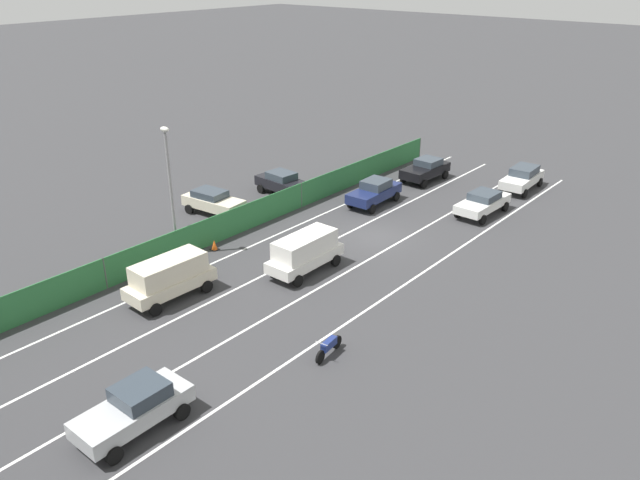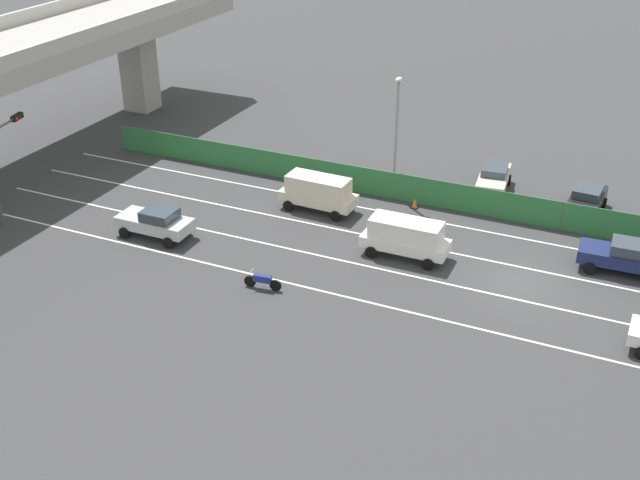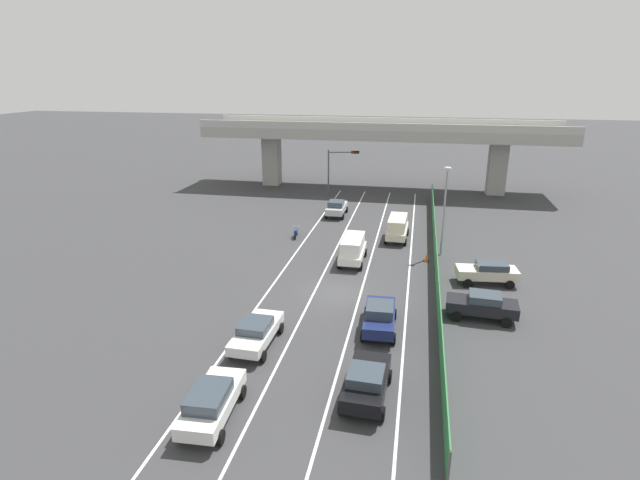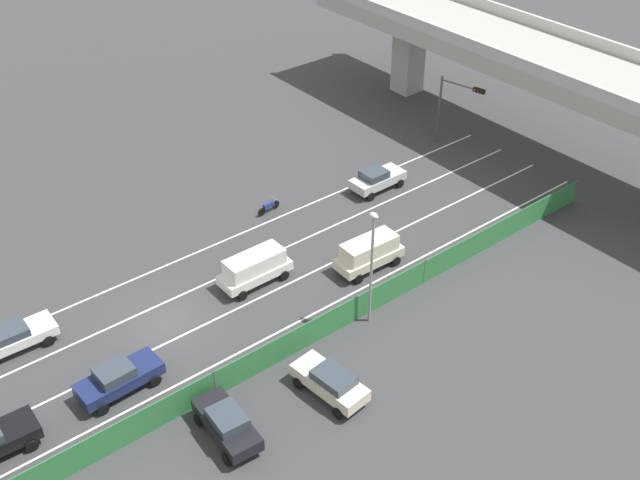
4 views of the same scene
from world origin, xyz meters
name	(u,v)px [view 2 (image 2 of 4)]	position (x,y,z in m)	size (l,w,h in m)	color
ground_plane	(520,283)	(0.00, 0.00, 0.00)	(300.00, 300.00, 0.00)	#38383A
lane_line_left_edge	(360,300)	(-4.81, 6.73, 0.00)	(0.14, 49.46, 0.01)	silver
lane_line_mid_left	(383,270)	(-1.60, 6.73, 0.00)	(0.14, 49.46, 0.01)	silver
lane_line_mid_right	(404,243)	(1.60, 6.73, 0.00)	(0.14, 49.46, 0.01)	silver
lane_line_right_edge	(422,219)	(4.81, 6.73, 0.00)	(0.14, 49.46, 0.01)	silver
green_fence	(432,193)	(6.77, 6.73, 0.87)	(0.10, 45.56, 1.73)	#2D753D
car_van_white	(406,236)	(0.23, 6.21, 1.20)	(1.98, 4.63, 2.10)	silver
car_sedan_silver	(156,222)	(-3.34, 19.54, 0.91)	(2.02, 4.27, 1.68)	#B7BABC
car_van_cream	(318,191)	(3.44, 12.74, 1.21)	(2.09, 4.60, 2.12)	beige
car_sedan_navy	(625,256)	(3.30, -4.53, 0.93)	(2.13, 4.55, 1.71)	navy
motorcycle	(263,281)	(-5.81, 11.54, 0.46)	(0.60, 1.95, 0.93)	black
parked_sedan_dark	(586,200)	(9.41, -1.81, 0.93)	(4.40, 2.18, 1.67)	black
parked_sedan_cream	(494,178)	(10.39, 3.89, 0.92)	(4.44, 2.30, 1.63)	beige
traffic_light	(3,151)	(-4.59, 28.68, 4.04)	(3.78, 1.04, 5.69)	#47474C
street_lamp	(397,126)	(7.28, 9.37, 4.51)	(0.60, 0.36, 7.48)	gray
traffic_cone	(415,203)	(6.09, 7.59, 0.29)	(0.47, 0.47, 0.62)	orange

